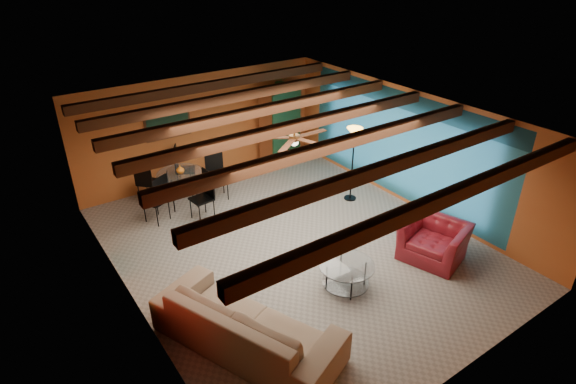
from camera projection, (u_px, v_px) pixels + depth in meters
room at (291, 136)px, 8.64m from camera, size 6.52×8.01×2.71m
sofa at (247, 324)px, 7.08m from camera, size 2.18×3.17×0.86m
armchair at (434, 241)px, 9.13m from camera, size 1.33×1.43×0.76m
coffee_table at (346, 276)px, 8.38m from camera, size 1.27×1.27×0.51m
dining_table at (182, 183)px, 10.90m from camera, size 2.59×2.59×1.14m
armoire at (281, 126)px, 12.97m from camera, size 1.29×0.90×2.05m
floor_lamp at (352, 164)px, 10.99m from camera, size 0.43×0.43×1.83m
ceiling_fan at (294, 138)px, 8.56m from camera, size 1.50×1.50×0.44m
painting at (168, 123)px, 11.30m from camera, size 1.05×0.03×0.65m
potted_plant at (280, 81)px, 12.39m from camera, size 0.49×0.46×0.45m
vase at (179, 157)px, 10.58m from camera, size 0.22×0.22×0.20m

